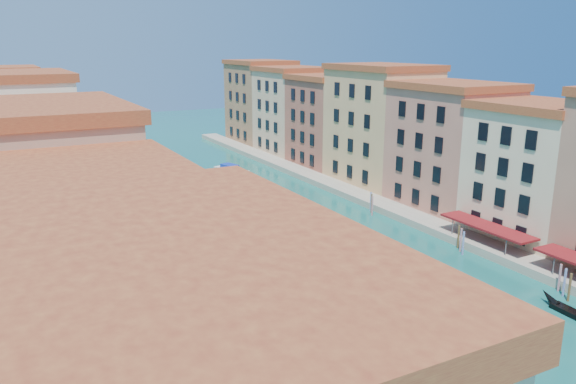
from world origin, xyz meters
The scene contains 9 objects.
left_bank_palazzos centered at (-26.00, 64.68, 9.71)m, with size 12.80×128.40×21.00m.
right_bank_palazzos centered at (30.00, 65.00, 9.75)m, with size 12.80×128.40×21.00m.
quay centered at (22.00, 65.00, 0.50)m, with size 4.00×140.00×1.00m, color gray.
mooring_poles_right centered at (19.10, 28.80, 1.30)m, with size 1.44×54.24×3.20m.
vaporetto_far centered at (-4.88, 76.86, 1.48)m, with size 9.38×22.61×3.28m.
gondola_fore centered at (6.25, 29.20, 0.42)m, with size 2.16×12.54×2.50m.
gondola_far centered at (10.00, 60.55, 0.31)m, with size 1.92×10.57×1.50m.
motorboat_mid centered at (-6.74, 55.07, 0.56)m, with size 2.55×7.07×1.44m.
motorboat_far centered at (10.94, 92.51, 0.64)m, with size 4.70×8.29×1.64m.
Camera 1 is at (-29.06, -6.45, 24.24)m, focal length 35.00 mm.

